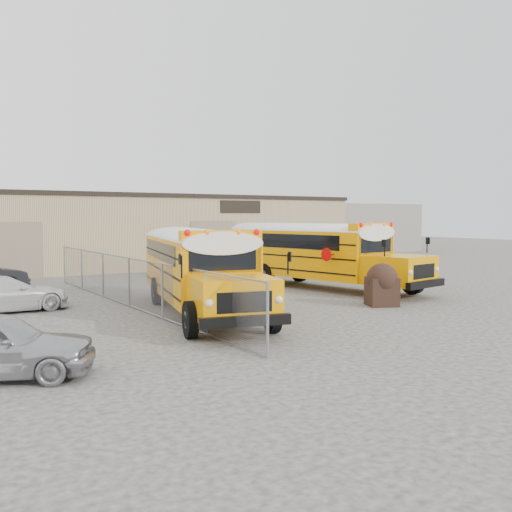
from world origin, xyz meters
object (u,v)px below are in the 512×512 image
school_bus_right (228,245)px  tarp_bundle (382,284)px  car_white (3,294)px  school_bus_left (170,252)px

school_bus_right → tarp_bundle: school_bus_right is taller
school_bus_right → car_white: (-12.16, -5.67, -1.13)m
school_bus_left → school_bus_right: (4.95, 3.41, 0.07)m
tarp_bundle → car_white: size_ratio=0.36×
school_bus_left → car_white: school_bus_left is taller
school_bus_right → car_white: size_ratio=2.46×
tarp_bundle → car_white: bearing=153.2°
school_bus_right → car_white: bearing=-155.0°
school_bus_left → car_white: bearing=-162.6°
school_bus_left → tarp_bundle: (4.71, -8.29, -0.88)m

